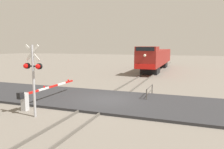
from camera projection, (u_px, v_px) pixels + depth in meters
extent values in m
plane|color=slate|center=(108.00, 101.00, 16.38)|extent=(160.00, 160.00, 0.00)
cube|color=#59544C|center=(99.00, 100.00, 16.62)|extent=(0.08, 80.00, 0.15)
cube|color=#59544C|center=(117.00, 101.00, 16.12)|extent=(0.08, 80.00, 0.15)
cube|color=#2D2D30|center=(108.00, 100.00, 16.37)|extent=(36.00, 6.31, 0.17)
cube|color=black|center=(150.00, 70.00, 32.37)|extent=(2.40, 3.20, 1.05)
cube|color=black|center=(160.00, 65.00, 41.72)|extent=(2.40, 3.20, 1.05)
cube|color=maroon|center=(156.00, 57.00, 36.83)|extent=(2.82, 18.29, 2.33)
cube|color=maroon|center=(147.00, 49.00, 29.52)|extent=(2.77, 2.98, 0.61)
cube|color=black|center=(145.00, 49.00, 28.10)|extent=(2.40, 0.06, 0.48)
cube|color=red|center=(145.00, 67.00, 28.39)|extent=(2.68, 0.08, 0.64)
sphere|color=#F2EACC|center=(145.00, 55.00, 28.19)|extent=(0.36, 0.36, 0.36)
cylinder|color=#ADADB2|center=(34.00, 82.00, 12.61)|extent=(0.14, 0.14, 4.17)
cube|color=white|center=(32.00, 53.00, 12.39)|extent=(0.95, 0.04, 0.95)
cube|color=white|center=(32.00, 53.00, 12.39)|extent=(0.95, 0.04, 0.95)
cube|color=black|center=(33.00, 66.00, 12.49)|extent=(1.04, 0.08, 0.08)
sphere|color=red|center=(26.00, 66.00, 12.54)|extent=(0.28, 0.28, 0.28)
sphere|color=red|center=(38.00, 66.00, 12.25)|extent=(0.28, 0.28, 0.28)
cylinder|color=black|center=(27.00, 66.00, 12.65)|extent=(0.34, 0.14, 0.34)
cylinder|color=black|center=(39.00, 66.00, 12.37)|extent=(0.34, 0.14, 0.34)
cube|color=silver|center=(25.00, 102.00, 14.03)|extent=(0.36, 0.36, 1.15)
cube|color=black|center=(20.00, 96.00, 13.64)|extent=(0.28, 0.36, 0.40)
cube|color=red|center=(33.00, 92.00, 14.68)|extent=(0.10, 1.14, 0.14)
cube|color=white|center=(44.00, 89.00, 15.74)|extent=(0.10, 1.14, 0.14)
cube|color=red|center=(53.00, 86.00, 16.80)|extent=(0.10, 1.14, 0.14)
cube|color=white|center=(61.00, 84.00, 17.86)|extent=(0.10, 1.14, 0.14)
cube|color=red|center=(69.00, 82.00, 18.93)|extent=(0.10, 1.14, 0.14)
sphere|color=red|center=(44.00, 87.00, 15.80)|extent=(0.14, 0.14, 0.14)
sphere|color=red|center=(68.00, 80.00, 18.83)|extent=(0.14, 0.14, 0.14)
cylinder|color=#4C4742|center=(147.00, 96.00, 16.20)|extent=(0.08, 0.08, 0.95)
cylinder|color=#4C4742|center=(152.00, 90.00, 18.36)|extent=(0.08, 0.08, 0.95)
cylinder|color=#4C4742|center=(150.00, 87.00, 17.22)|extent=(0.06, 2.33, 0.06)
cylinder|color=#4C4742|center=(150.00, 92.00, 17.27)|extent=(0.06, 2.33, 0.06)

